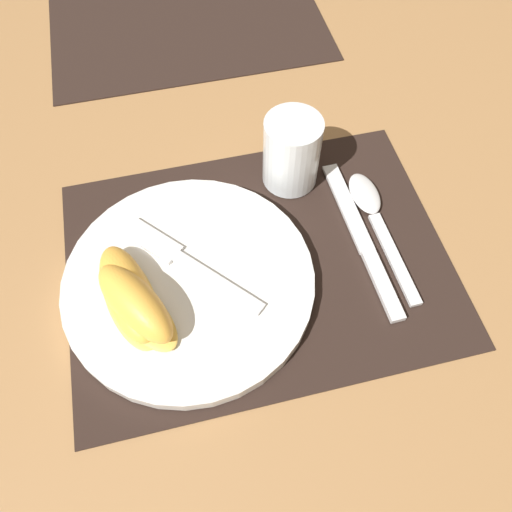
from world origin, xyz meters
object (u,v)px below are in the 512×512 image
object	(u,v)px
knife	(363,240)
citrus_wedge_1	(136,304)
spoon	(372,210)
fork	(182,260)
plate	(189,282)
citrus_wedge_0	(128,294)
juice_glass	(291,156)

from	to	relation	value
knife	citrus_wedge_1	xyz separation A→B (m)	(-0.26, -0.04, 0.03)
spoon	fork	world-z (taller)	fork
citrus_wedge_1	knife	bearing A→B (deg)	8.37
plate	fork	xyz separation A→B (m)	(-0.00, 0.02, 0.01)
knife	citrus_wedge_1	size ratio (longest dim) A/B	1.82
spoon	citrus_wedge_1	xyz separation A→B (m)	(-0.29, -0.08, 0.03)
fork	citrus_wedge_0	bearing A→B (deg)	-148.94
spoon	fork	bearing A→B (deg)	-174.06
plate	citrus_wedge_1	bearing A→B (deg)	-152.82
knife	spoon	world-z (taller)	spoon
spoon	citrus_wedge_0	distance (m)	0.30
juice_glass	knife	distance (m)	0.13
plate	citrus_wedge_0	world-z (taller)	citrus_wedge_0
knife	fork	xyz separation A→B (m)	(-0.21, 0.01, 0.02)
juice_glass	spoon	xyz separation A→B (m)	(0.08, -0.08, -0.04)
plate	juice_glass	size ratio (longest dim) A/B	2.98
plate	citrus_wedge_1	xyz separation A→B (m)	(-0.06, -0.03, 0.03)
juice_glass	citrus_wedge_0	size ratio (longest dim) A/B	0.69
citrus_wedge_0	plate	bearing A→B (deg)	11.28
spoon	citrus_wedge_0	world-z (taller)	citrus_wedge_0
juice_glass	citrus_wedge_0	bearing A→B (deg)	-147.26
plate	knife	bearing A→B (deg)	2.73
citrus_wedge_0	citrus_wedge_1	distance (m)	0.02
spoon	plate	bearing A→B (deg)	-168.31
juice_glass	fork	world-z (taller)	juice_glass
citrus_wedge_1	citrus_wedge_0	bearing A→B (deg)	113.20
plate	knife	world-z (taller)	plate
citrus_wedge_1	spoon	bearing A→B (deg)	14.93
citrus_wedge_0	citrus_wedge_1	world-z (taller)	citrus_wedge_1
plate	juice_glass	bearing A→B (deg)	39.71
plate	citrus_wedge_1	world-z (taller)	citrus_wedge_1
knife	citrus_wedge_1	bearing A→B (deg)	-171.63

